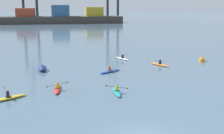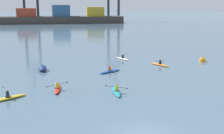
# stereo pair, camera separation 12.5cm
# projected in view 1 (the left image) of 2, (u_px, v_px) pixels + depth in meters

# --- Properties ---
(container_barge) EXTENTS (54.84, 11.00, 8.09)m
(container_barge) POSITION_uv_depth(u_px,v_px,m) (61.00, 17.00, 128.38)
(container_barge) COLOR #38332D
(container_barge) RESTS_ON ground
(capsized_dinghy) EXTENTS (1.35, 2.69, 0.76)m
(capsized_dinghy) POSITION_uv_depth(u_px,v_px,m) (42.00, 68.00, 37.36)
(capsized_dinghy) COLOR navy
(capsized_dinghy) RESTS_ON ground
(channel_buoy) EXTENTS (0.90, 0.90, 1.00)m
(channel_buoy) POSITION_uv_depth(u_px,v_px,m) (202.00, 59.00, 43.22)
(channel_buoy) COLOR orange
(channel_buoy) RESTS_ON ground
(kayak_yellow) EXTENTS (3.17, 2.37, 1.04)m
(kayak_yellow) POSITION_uv_depth(u_px,v_px,m) (9.00, 98.00, 26.12)
(kayak_yellow) COLOR yellow
(kayak_yellow) RESTS_ON ground
(kayak_orange) EXTENTS (2.14, 3.28, 0.95)m
(kayak_orange) POSITION_uv_depth(u_px,v_px,m) (160.00, 64.00, 40.56)
(kayak_orange) COLOR orange
(kayak_orange) RESTS_ON ground
(kayak_blue) EXTENTS (3.19, 2.34, 1.09)m
(kayak_blue) POSITION_uv_depth(u_px,v_px,m) (110.00, 71.00, 36.50)
(kayak_blue) COLOR #2856B2
(kayak_blue) RESTS_ON ground
(kayak_red) EXTENTS (2.25, 3.43, 0.95)m
(kayak_red) POSITION_uv_depth(u_px,v_px,m) (57.00, 89.00, 28.91)
(kayak_red) COLOR red
(kayak_red) RESTS_ON ground
(kayak_white) EXTENTS (2.08, 3.35, 0.95)m
(kayak_white) POSITION_uv_depth(u_px,v_px,m) (122.00, 58.00, 44.94)
(kayak_white) COLOR silver
(kayak_white) RESTS_ON ground
(kayak_teal) EXTENTS (2.27, 3.41, 0.95)m
(kayak_teal) POSITION_uv_depth(u_px,v_px,m) (117.00, 91.00, 28.05)
(kayak_teal) COLOR teal
(kayak_teal) RESTS_ON ground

